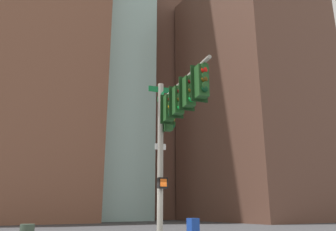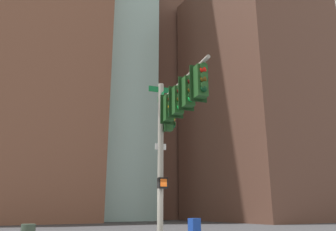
% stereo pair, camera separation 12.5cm
% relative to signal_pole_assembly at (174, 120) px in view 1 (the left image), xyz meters
% --- Properties ---
extents(signal_pole_assembly, '(4.81, 1.62, 6.56)m').
position_rel_signal_pole_assembly_xyz_m(signal_pole_assembly, '(0.00, 0.00, 0.00)').
color(signal_pole_assembly, '#9E998C').
rests_on(signal_pole_assembly, ground_plane).
extents(newspaper_box, '(0.49, 0.60, 1.05)m').
position_rel_signal_pole_assembly_xyz_m(newspaper_box, '(5.55, -4.68, -4.14)').
color(newspaper_box, '#193FA5').
rests_on(newspaper_box, ground_plane).
extents(building_brick_nearside, '(18.01, 21.12, 40.30)m').
position_rel_signal_pole_assembly_xyz_m(building_brick_nearside, '(35.57, 3.34, 15.49)').
color(building_brick_nearside, brown).
rests_on(building_brick_nearside, ground_plane).
extents(building_brick_midblock, '(17.50, 16.58, 34.52)m').
position_rel_signal_pole_assembly_xyz_m(building_brick_midblock, '(23.20, -28.61, 12.60)').
color(building_brick_midblock, brown).
rests_on(building_brick_midblock, ground_plane).
extents(building_brick_farside, '(22.98, 18.20, 37.18)m').
position_rel_signal_pole_assembly_xyz_m(building_brick_farside, '(43.89, -22.45, 13.93)').
color(building_brick_farside, brown).
rests_on(building_brick_farside, ground_plane).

